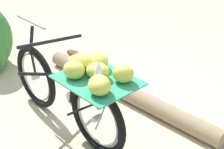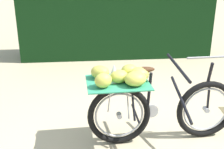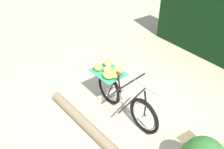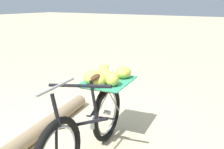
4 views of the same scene
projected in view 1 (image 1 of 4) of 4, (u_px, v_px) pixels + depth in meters
ground_plane at (90, 122)px, 3.57m from camera, size 60.00×60.00×0.00m
bicycle at (73, 87)px, 3.17m from camera, size 1.80×0.76×1.03m
fallen_log at (124, 91)px, 3.95m from camera, size 2.57×0.63×0.19m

